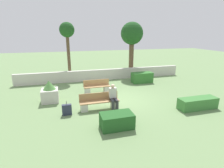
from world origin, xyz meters
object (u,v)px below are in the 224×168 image
bench_front (99,103)px  bench_left_side (97,88)px  tree_leftmost (67,33)px  person_seated_man (113,96)px  tree_center_left (132,35)px  suitcase (67,110)px  planter_corner_left (50,92)px

bench_front → bench_left_side: same height
bench_front → tree_leftmost: size_ratio=0.44×
person_seated_man → tree_center_left: 8.49m
suitcase → tree_leftmost: size_ratio=0.16×
bench_left_side → tree_center_left: bearing=51.5°
suitcase → tree_leftmost: (0.49, 7.39, 3.64)m
planter_corner_left → tree_center_left: 9.27m
bench_left_side → tree_leftmost: tree_leftmost is taller
planter_corner_left → person_seated_man: bearing=-30.5°
bench_left_side → tree_leftmost: 5.93m
person_seated_man → tree_leftmost: size_ratio=0.28×
tree_leftmost → person_seated_man: bearing=-75.0°
bench_left_side → tree_center_left: (4.12, 4.16, 3.41)m
person_seated_man → tree_leftmost: bearing=105.0°
bench_front → person_seated_man: size_ratio=1.57×
person_seated_man → tree_center_left: size_ratio=0.27×
bench_left_side → person_seated_man: bearing=-76.5°
bench_left_side → planter_corner_left: (-2.99, -0.87, 0.24)m
bench_left_side → person_seated_man: 2.89m
bench_left_side → bench_front: bearing=-91.7°
person_seated_man → bench_left_side: bearing=97.2°
suitcase → tree_leftmost: tree_leftmost is taller
bench_front → planter_corner_left: planter_corner_left is taller
tree_center_left → bench_front: bearing=-123.3°
suitcase → bench_left_side: bearing=54.7°
tree_center_left → planter_corner_left: bearing=-144.8°
bench_front → tree_leftmost: (-1.22, 7.14, 3.57)m
person_seated_man → tree_leftmost: tree_leftmost is taller
tree_leftmost → tree_center_left: size_ratio=0.98×
bench_left_side → suitcase: 3.61m
tree_leftmost → tree_center_left: bearing=-2.9°
bench_front → tree_center_left: tree_center_left is taller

